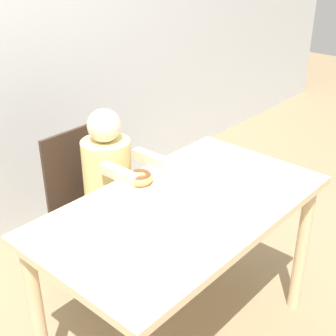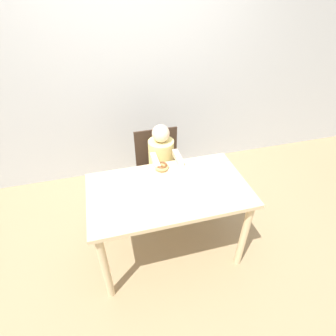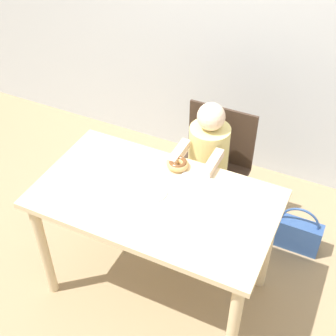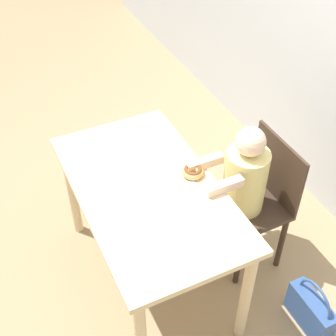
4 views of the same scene
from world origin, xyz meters
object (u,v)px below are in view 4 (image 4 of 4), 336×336
(handbag, at_px, (311,311))
(child_figure, at_px, (242,199))
(chair, at_px, (256,199))
(donut, at_px, (193,171))

(handbag, bearing_deg, child_figure, -168.75)
(chair, distance_m, donut, 0.53)
(chair, bearing_deg, child_figure, -90.00)
(chair, height_order, donut, chair)
(donut, height_order, handbag, donut)
(handbag, bearing_deg, chair, -178.99)
(child_figure, xyz_separation_m, donut, (-0.07, -0.30, 0.28))
(chair, relative_size, handbag, 2.46)
(donut, bearing_deg, chair, 80.61)
(child_figure, height_order, donut, child_figure)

